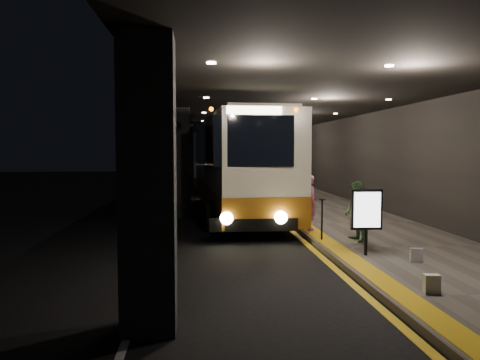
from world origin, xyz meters
name	(u,v)px	position (x,y,z in m)	size (l,w,h in m)	color
ground	(222,234)	(0.00, 0.00, 0.00)	(90.00, 90.00, 0.00)	black
lane_line_white	(174,213)	(-1.80, 5.00, 0.01)	(0.12, 50.00, 0.01)	silver
kerb_stripe_yellow	(270,212)	(2.35, 5.00, 0.01)	(0.18, 50.00, 0.01)	gold
sidewalk	(324,210)	(4.75, 5.00, 0.07)	(4.50, 50.00, 0.15)	#514C44
tactile_strip	(282,209)	(2.85, 5.00, 0.16)	(0.50, 50.00, 0.01)	gold
terminal_wall	(375,144)	(7.00, 5.00, 3.00)	(0.10, 50.00, 6.00)	black
support_columns	(180,163)	(-1.50, 4.00, 2.20)	(0.80, 24.80, 4.40)	black
canopy	(274,106)	(2.50, 5.00, 4.60)	(9.00, 50.00, 0.40)	black
coach_main	(236,169)	(0.81, 4.44, 1.91)	(3.41, 12.84, 3.97)	beige
coach_second	(223,161)	(0.95, 17.54, 1.92)	(2.97, 12.78, 4.00)	beige
coach_third	(214,158)	(0.83, 32.49, 1.87)	(2.66, 12.39, 3.89)	beige
passenger_boarding	(310,203)	(2.80, -0.45, 1.04)	(0.65, 0.43, 1.78)	#AC507C
passenger_waiting_green	(357,211)	(3.68, -2.35, 1.00)	(0.83, 0.51, 1.70)	#3A6638
bag_polka	(416,255)	(4.22, -4.84, 0.31)	(0.27, 0.12, 0.33)	black
bag_plain	(432,284)	(3.41, -7.12, 0.32)	(0.27, 0.16, 0.34)	silver
info_sign	(367,211)	(3.32, -4.04, 1.24)	(0.77, 0.15, 1.62)	black
stanchion_post	(322,220)	(2.75, -2.05, 0.73)	(0.05, 0.05, 1.16)	black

